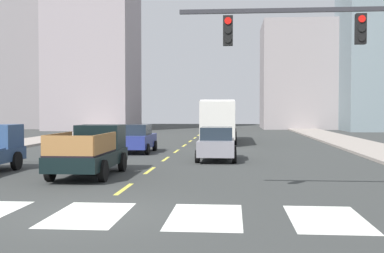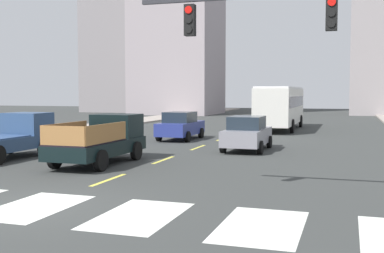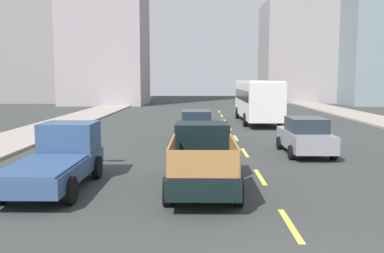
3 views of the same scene
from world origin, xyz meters
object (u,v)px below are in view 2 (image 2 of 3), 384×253
Objects in this scene: pickup_stakebed at (103,140)px; city_bus at (281,105)px; sedan_near_left at (181,126)px; sedan_far at (247,133)px; pickup_dark at (11,137)px; traffic_signal_gantry at (381,38)px.

pickup_stakebed is 20.93m from city_bus.
pickup_stakebed is 1.18× the size of sedan_near_left.
city_bus is 2.45× the size of sedan_far.
pickup_dark is 1.18× the size of sedan_far.
traffic_signal_gantry reaches higher than city_bus.
sedan_near_left is (-4.75, -10.10, -1.09)m from city_bus.
traffic_signal_gantry reaches higher than pickup_dark.
pickup_dark is 22.28m from city_bus.
sedan_near_left is 0.47× the size of traffic_signal_gantry.
city_bus is at bearing 64.90° from pickup_dark.
pickup_dark is at bearing -178.85° from pickup_stakebed.
sedan_far is at bearing -88.64° from city_bus.
pickup_stakebed is 12.02m from traffic_signal_gantry.
pickup_dark reaches higher than sedan_far.
city_bus is at bearing 62.78° from sedan_near_left.
city_bus reaches higher than sedan_near_left.
traffic_signal_gantry is (10.56, -15.51, 3.35)m from sedan_near_left.
pickup_stakebed is 10.31m from sedan_near_left.
traffic_signal_gantry is (5.81, -25.61, 2.26)m from city_bus.
city_bus is (4.52, 20.41, 1.02)m from pickup_stakebed.
sedan_far is at bearing 54.49° from pickup_stakebed.
pickup_stakebed is at bearing 153.30° from traffic_signal_gantry.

